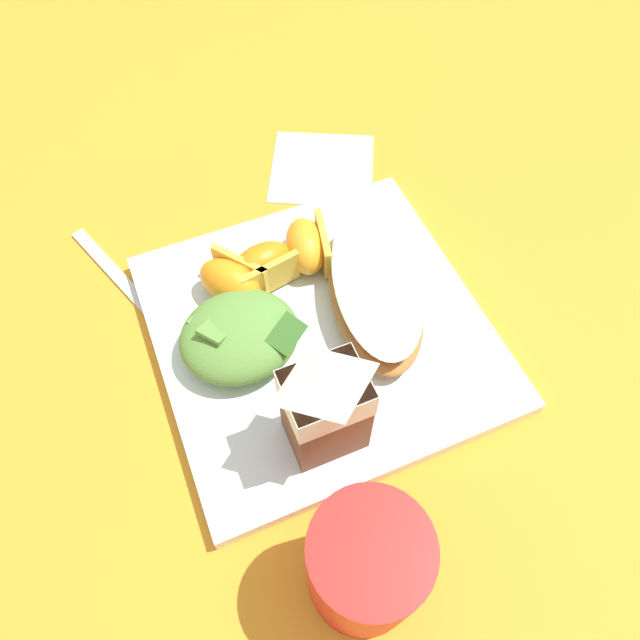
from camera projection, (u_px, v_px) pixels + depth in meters
name	position (u px, v px, depth m)	size (l,w,h in m)	color
ground	(320.00, 335.00, 0.52)	(3.00, 3.00, 0.00)	orange
white_plate	(320.00, 331.00, 0.52)	(0.28, 0.28, 0.02)	silver
cheesy_pizza_bread	(375.00, 288.00, 0.51)	(0.12, 0.19, 0.04)	#A87038
green_salad_pile	(239.00, 336.00, 0.48)	(0.10, 0.09, 0.04)	#5B8E3D
milk_carton	(325.00, 403.00, 0.41)	(0.06, 0.04, 0.11)	brown
orange_wedge_front	(308.00, 246.00, 0.53)	(0.05, 0.07, 0.04)	orange
orange_wedge_middle	(263.00, 266.00, 0.52)	(0.07, 0.05, 0.04)	orange
orange_wedge_rear	(231.00, 281.00, 0.51)	(0.06, 0.07, 0.04)	orange
paper_napkin	(322.00, 168.00, 0.64)	(0.11, 0.11, 0.00)	white
metal_fork	(137.00, 297.00, 0.54)	(0.08, 0.18, 0.01)	silver
drinking_red_cup	(366.00, 565.00, 0.37)	(0.08, 0.08, 0.10)	red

